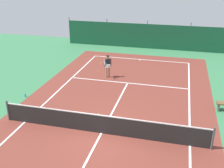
{
  "coord_description": "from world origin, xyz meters",
  "views": [
    {
      "loc": [
        3.24,
        -10.56,
        7.25
      ],
      "look_at": [
        -0.49,
        3.93,
        0.9
      ],
      "focal_mm": 43.43,
      "sensor_mm": 36.0,
      "label": 1
    }
  ],
  "objects_px": {
    "tennis_ball_by_sideline": "(99,114)",
    "tennis_net": "(101,124)",
    "tennis_player": "(108,65)",
    "tennis_ball_near_player": "(101,63)",
    "water_bottle": "(25,95)",
    "tennis_ball_midcourt": "(98,71)"
  },
  "relations": [
    {
      "from": "tennis_ball_by_sideline",
      "to": "water_bottle",
      "type": "distance_m",
      "value": 5.11
    },
    {
      "from": "water_bottle",
      "to": "tennis_net",
      "type": "bearing_deg",
      "value": -25.16
    },
    {
      "from": "tennis_ball_near_player",
      "to": "water_bottle",
      "type": "relative_size",
      "value": 0.28
    },
    {
      "from": "tennis_ball_by_sideline",
      "to": "water_bottle",
      "type": "xyz_separation_m",
      "value": [
        -5.02,
        0.99,
        0.09
      ]
    },
    {
      "from": "tennis_ball_near_player",
      "to": "tennis_ball_by_sideline",
      "type": "xyz_separation_m",
      "value": [
        2.35,
        -8.38,
        0.0
      ]
    },
    {
      "from": "tennis_ball_near_player",
      "to": "tennis_ball_by_sideline",
      "type": "distance_m",
      "value": 8.71
    },
    {
      "from": "tennis_net",
      "to": "tennis_player",
      "type": "xyz_separation_m",
      "value": [
        -1.62,
        7.13,
        0.45
      ]
    },
    {
      "from": "tennis_ball_near_player",
      "to": "tennis_ball_midcourt",
      "type": "xyz_separation_m",
      "value": [
        0.38,
        -2.03,
        0.0
      ]
    },
    {
      "from": "tennis_player",
      "to": "tennis_ball_near_player",
      "type": "height_order",
      "value": "tennis_player"
    },
    {
      "from": "tennis_player",
      "to": "water_bottle",
      "type": "relative_size",
      "value": 6.83
    },
    {
      "from": "tennis_player",
      "to": "tennis_ball_near_player",
      "type": "distance_m",
      "value": 3.37
    },
    {
      "from": "tennis_net",
      "to": "tennis_player",
      "type": "bearing_deg",
      "value": 102.83
    },
    {
      "from": "water_bottle",
      "to": "tennis_ball_by_sideline",
      "type": "bearing_deg",
      "value": -11.13
    },
    {
      "from": "tennis_ball_midcourt",
      "to": "tennis_ball_by_sideline",
      "type": "relative_size",
      "value": 1.0
    },
    {
      "from": "tennis_net",
      "to": "tennis_ball_midcourt",
      "type": "xyz_separation_m",
      "value": [
        -2.63,
        8.03,
        -0.48
      ]
    },
    {
      "from": "tennis_net",
      "to": "tennis_ball_by_sideline",
      "type": "height_order",
      "value": "tennis_net"
    },
    {
      "from": "tennis_ball_by_sideline",
      "to": "water_bottle",
      "type": "relative_size",
      "value": 0.28
    },
    {
      "from": "tennis_player",
      "to": "tennis_net",
      "type": "bearing_deg",
      "value": 81.39
    },
    {
      "from": "tennis_ball_midcourt",
      "to": "water_bottle",
      "type": "distance_m",
      "value": 6.17
    },
    {
      "from": "tennis_ball_by_sideline",
      "to": "tennis_net",
      "type": "bearing_deg",
      "value": -68.53
    },
    {
      "from": "tennis_ball_near_player",
      "to": "tennis_ball_midcourt",
      "type": "distance_m",
      "value": 2.07
    },
    {
      "from": "tennis_net",
      "to": "tennis_ball_midcourt",
      "type": "relative_size",
      "value": 153.33
    }
  ]
}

